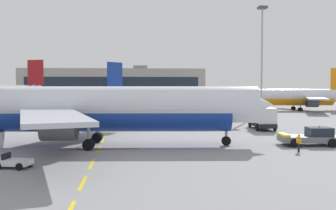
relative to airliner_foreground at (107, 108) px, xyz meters
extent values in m
plane|color=gray|center=(21.32, 15.73, -3.95)|extent=(400.00, 400.00, 0.00)
cube|color=yellow|center=(-0.68, -15.69, -3.95)|extent=(0.24, 4.00, 0.01)
cube|color=yellow|center=(-0.68, -9.45, -3.95)|extent=(0.24, 4.00, 0.01)
cube|color=yellow|center=(-0.68, -2.11, -3.95)|extent=(0.24, 4.00, 0.01)
cube|color=yellow|center=(-0.68, 3.83, -3.95)|extent=(0.24, 4.00, 0.01)
cube|color=yellow|center=(-0.68, 9.34, -3.95)|extent=(0.24, 4.00, 0.01)
cube|color=yellow|center=(-0.68, 14.84, -3.95)|extent=(0.24, 4.00, 0.01)
cube|color=yellow|center=(-0.68, 21.23, -3.95)|extent=(0.24, 4.00, 0.01)
cube|color=yellow|center=(-0.68, 28.49, -3.95)|extent=(0.24, 4.00, 0.01)
cube|color=yellow|center=(-0.68, 35.19, -3.95)|extent=(0.24, 4.00, 0.01)
cube|color=yellow|center=(-0.68, 41.47, -3.95)|extent=(0.24, 4.00, 0.01)
cube|color=yellow|center=(-0.68, 47.03, -3.95)|extent=(0.24, 4.00, 0.01)
cube|color=yellow|center=(-0.68, 54.50, -3.95)|extent=(0.24, 4.00, 0.01)
cube|color=yellow|center=(-0.68, 60.46, -3.95)|extent=(0.24, 4.00, 0.01)
cube|color=#B21414|center=(-0.68, -2.27, -3.95)|extent=(8.00, 0.40, 0.01)
cylinder|color=silver|center=(0.58, -0.05, 0.35)|extent=(30.31, 6.20, 3.80)
cylinder|color=navy|center=(0.58, -0.05, -0.69)|extent=(24.70, 5.45, 3.50)
cone|color=silver|center=(15.58, -1.25, 0.35)|extent=(3.79, 3.99, 3.72)
cube|color=#192333|center=(14.54, -1.17, 1.02)|extent=(1.82, 2.97, 0.60)
cube|color=#B7BCC6|center=(-2.70, 8.74, -0.12)|extent=(11.27, 17.49, 0.36)
cube|color=#B7BCC6|center=(-4.06, -8.20, -0.12)|extent=(8.96, 17.66, 0.36)
cylinder|color=#4C4F54|center=(-3.09, 5.77, -1.57)|extent=(3.36, 2.35, 2.10)
cylinder|color=black|center=(-1.49, 5.64, -1.57)|extent=(0.26, 1.79, 1.79)
cylinder|color=#4C4F54|center=(-3.97, -5.20, -1.57)|extent=(3.36, 2.35, 2.10)
cylinder|color=black|center=(-2.37, -5.33, -1.57)|extent=(0.26, 1.79, 1.79)
cylinder|color=gray|center=(12.44, -1.00, -2.12)|extent=(0.28, 0.28, 2.67)
cylinder|color=black|center=(12.44, -1.00, -3.45)|extent=(1.01, 0.36, 0.99)
cylinder|color=gray|center=(-1.20, 2.70, -2.09)|extent=(0.28, 0.28, 2.61)
cylinder|color=black|center=(-1.17, 3.05, -3.40)|extent=(1.12, 0.44, 1.10)
cylinder|color=black|center=(-1.23, 2.36, -3.40)|extent=(1.12, 0.44, 1.10)
cylinder|color=gray|center=(-1.62, -2.48, -2.09)|extent=(0.28, 0.28, 2.61)
cylinder|color=black|center=(-1.59, -2.13, -3.40)|extent=(1.12, 0.44, 1.10)
cylinder|color=black|center=(-1.65, -2.83, -3.40)|extent=(1.12, 0.44, 1.10)
cube|color=slate|center=(21.12, -1.70, -3.25)|extent=(6.23, 3.34, 0.60)
cube|color=#192333|center=(22.19, -1.80, -2.50)|extent=(2.59, 2.34, 0.90)
cube|color=yellow|center=(18.49, -1.45, -2.83)|extent=(0.93, 2.57, 0.24)
sphere|color=orange|center=(22.19, -1.80, -1.95)|extent=(0.16, 0.16, 0.16)
cylinder|color=black|center=(19.08, -2.91, -3.50)|extent=(0.93, 0.48, 0.90)
cylinder|color=black|center=(19.33, -0.13, -3.50)|extent=(0.93, 0.48, 0.90)
cylinder|color=black|center=(22.90, -3.27, -3.50)|extent=(0.93, 0.48, 0.90)
cylinder|color=black|center=(23.16, -0.48, -3.50)|extent=(0.93, 0.48, 0.90)
cone|color=silver|center=(-18.30, 55.36, 0.82)|extent=(5.20, 4.76, 3.23)
cube|color=maroon|center=(-19.86, 56.15, 5.25)|extent=(4.10, 2.29, 6.00)
cube|color=silver|center=(-20.66, 52.97, 1.11)|extent=(5.72, 7.15, 0.24)
cube|color=silver|center=(-17.81, 58.70, 1.11)|extent=(5.72, 7.15, 0.24)
cube|color=#B7BCC6|center=(-25.03, 68.22, -0.13)|extent=(6.90, 17.46, 0.36)
cylinder|color=#4C4F54|center=(-26.24, 65.47, -1.58)|extent=(3.80, 3.31, 2.10)
cylinder|color=black|center=(-27.67, 66.18, -1.58)|extent=(0.90, 1.65, 1.78)
cylinder|color=gray|center=(-29.43, 63.82, -2.10)|extent=(0.28, 0.28, 2.61)
cylinder|color=black|center=(-29.59, 63.51, -3.40)|extent=(1.14, 0.80, 1.10)
cylinder|color=black|center=(-29.28, 64.14, -3.40)|extent=(1.14, 0.80, 1.10)
cylinder|color=silver|center=(41.04, 51.62, -0.30)|extent=(25.62, 4.14, 3.22)
cylinder|color=orange|center=(41.04, 51.62, -1.19)|extent=(20.86, 3.71, 2.96)
cone|color=silver|center=(28.29, 52.08, -0.30)|extent=(3.08, 3.26, 3.16)
cube|color=#192333|center=(29.17, 52.05, 0.26)|extent=(1.44, 2.46, 0.51)
cube|color=silver|center=(53.59, 53.89, 0.34)|extent=(2.91, 5.52, 0.20)
cube|color=#B7BCC6|center=(44.15, 44.30, -0.71)|extent=(9.04, 14.91, 0.31)
cube|color=#B7BCC6|center=(44.66, 58.70, -0.71)|extent=(8.16, 14.97, 0.31)
cylinder|color=#4C4F54|center=(44.36, 46.84, -1.94)|extent=(2.78, 1.88, 1.78)
cylinder|color=black|center=(43.01, 46.88, -1.94)|extent=(0.16, 1.52, 1.51)
cylinder|color=#4C4F54|center=(44.70, 56.16, -1.94)|extent=(2.78, 1.88, 1.78)
cylinder|color=black|center=(43.34, 56.20, -1.94)|extent=(0.16, 1.52, 1.51)
cylinder|color=gray|center=(30.95, 51.98, -2.40)|extent=(0.24, 0.24, 2.26)
cylinder|color=black|center=(30.95, 51.98, -3.53)|extent=(0.85, 0.27, 0.84)
cylinder|color=gray|center=(42.65, 49.36, -2.38)|extent=(0.24, 0.24, 2.21)
cylinder|color=black|center=(42.64, 49.06, -3.48)|extent=(0.94, 0.33, 0.93)
cylinder|color=black|center=(42.66, 49.65, -3.48)|extent=(0.94, 0.33, 0.93)
cylinder|color=gray|center=(42.81, 53.76, -2.38)|extent=(0.24, 0.24, 2.21)
cylinder|color=black|center=(42.80, 53.47, -3.48)|extent=(0.94, 0.33, 0.93)
cylinder|color=black|center=(42.82, 54.06, -3.48)|extent=(0.94, 0.33, 0.93)
cylinder|color=white|center=(7.20, 36.88, -0.36)|extent=(18.20, 21.61, 3.18)
cylinder|color=navy|center=(7.20, 36.88, -1.23)|extent=(15.08, 17.80, 2.92)
cone|color=white|center=(15.06, 46.69, -0.36)|extent=(4.26, 4.23, 3.11)
cone|color=white|center=(-1.03, 26.61, 0.04)|extent=(4.30, 4.43, 2.70)
cube|color=#192333|center=(14.51, 46.01, 0.20)|extent=(2.69, 2.53, 0.50)
cube|color=navy|center=(-0.12, 27.75, 3.74)|extent=(2.53, 3.06, 5.01)
cube|color=white|center=(-2.57, 28.97, 0.28)|extent=(5.85, 5.43, 0.20)
cube|color=white|center=(1.60, 25.62, 0.28)|extent=(5.85, 5.43, 0.20)
cube|color=#B7BCC6|center=(-0.42, 38.73, -0.75)|extent=(10.93, 14.17, 0.30)
cube|color=#B7BCC6|center=(10.66, 29.85, -0.75)|extent=(14.73, 8.50, 0.30)
cylinder|color=#4C4F54|center=(1.46, 37.06, -1.97)|extent=(3.04, 3.18, 1.75)
cylinder|color=black|center=(2.29, 38.11, -1.97)|extent=(1.23, 1.01, 1.49)
cylinder|color=#4C4F54|center=(8.63, 31.32, -1.97)|extent=(3.04, 3.18, 1.75)
cylinder|color=black|center=(9.46, 32.36, -1.97)|extent=(1.23, 1.01, 1.49)
cylinder|color=gray|center=(13.41, 44.64, -2.42)|extent=(0.23, 0.23, 2.23)
cylinder|color=black|center=(13.41, 44.64, -3.54)|extent=(0.70, 0.79, 0.83)
cylinder|color=gray|center=(4.46, 36.93, -2.40)|extent=(0.23, 0.23, 2.18)
cylinder|color=black|center=(4.23, 37.12, -3.49)|extent=(0.80, 0.90, 0.92)
cylinder|color=black|center=(4.68, 36.75, -3.49)|extent=(0.80, 0.90, 0.92)
cylinder|color=gray|center=(7.85, 34.22, -2.40)|extent=(0.23, 0.23, 2.18)
cylinder|color=black|center=(7.62, 34.40, -3.49)|extent=(0.80, 0.90, 0.92)
cylinder|color=black|center=(8.08, 34.03, -3.49)|extent=(0.80, 0.90, 0.92)
cube|color=black|center=(21.22, 13.61, -3.21)|extent=(2.85, 7.14, 0.60)
cube|color=#606638|center=(21.37, 15.92, -2.36)|extent=(2.45, 2.53, 1.10)
cube|color=#192333|center=(21.45, 17.06, -2.26)|extent=(1.92, 0.19, 0.64)
cube|color=silver|center=(21.16, 12.63, -1.86)|extent=(2.71, 4.91, 2.10)
cylinder|color=black|center=(20.17, 15.92, -3.47)|extent=(0.34, 0.98, 0.96)
cylinder|color=black|center=(22.56, 15.77, -3.47)|extent=(0.34, 0.98, 0.96)
cylinder|color=black|center=(19.88, 11.45, -3.47)|extent=(0.34, 0.98, 0.96)
cylinder|color=black|center=(22.27, 11.30, -3.47)|extent=(0.34, 0.98, 0.96)
cube|color=silver|center=(-6.48, -10.51, -3.49)|extent=(2.90, 2.12, 0.44)
cube|color=black|center=(-7.10, -10.31, -3.09)|extent=(0.45, 1.10, 0.56)
cylinder|color=black|center=(-5.40, -10.11, -3.67)|extent=(0.59, 0.34, 0.56)
cylinder|color=black|center=(-5.82, -11.45, -3.67)|extent=(0.59, 0.34, 0.56)
cylinder|color=black|center=(-7.14, -9.56, -3.67)|extent=(0.59, 0.34, 0.56)
cylinder|color=#191E38|center=(18.25, -5.70, -3.53)|extent=(0.16, 0.16, 0.83)
cylinder|color=#191E38|center=(18.38, -5.51, -3.53)|extent=(0.16, 0.16, 0.83)
cube|color=orange|center=(18.32, -5.61, -2.81)|extent=(0.30, 0.51, 0.62)
cube|color=silver|center=(18.32, -5.61, -2.78)|extent=(0.31, 0.52, 0.06)
sphere|color=#8C664C|center=(18.32, -5.61, -2.39)|extent=(0.22, 0.22, 0.22)
cylinder|color=orange|center=(18.33, -5.90, -2.78)|extent=(0.09, 0.09, 0.56)
cylinder|color=orange|center=(18.31, -5.31, -2.78)|extent=(0.09, 0.09, 0.56)
cylinder|color=slate|center=(30.11, 40.40, -3.65)|extent=(0.70, 0.70, 0.60)
cylinder|color=#9EA0A5|center=(30.11, 40.40, 7.13)|extent=(0.36, 0.36, 22.17)
cube|color=#3F3F44|center=(30.11, 40.40, 18.47)|extent=(1.80, 1.80, 0.50)
cube|color=#9E998E|center=(-4.32, 132.44, 2.48)|extent=(75.77, 22.23, 12.86)
cube|color=#192333|center=(-4.32, 121.26, 3.12)|extent=(69.71, 0.12, 4.63)
cube|color=gray|center=(7.04, 132.44, 9.71)|extent=(6.00, 5.00, 1.60)
camera|label=1|loc=(2.39, -41.96, 2.48)|focal=42.91mm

